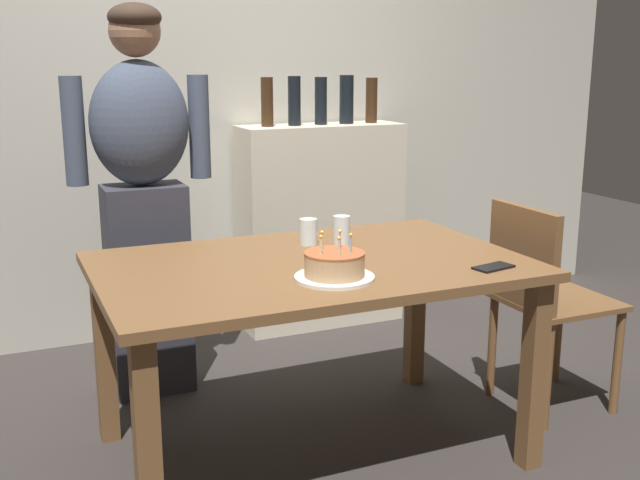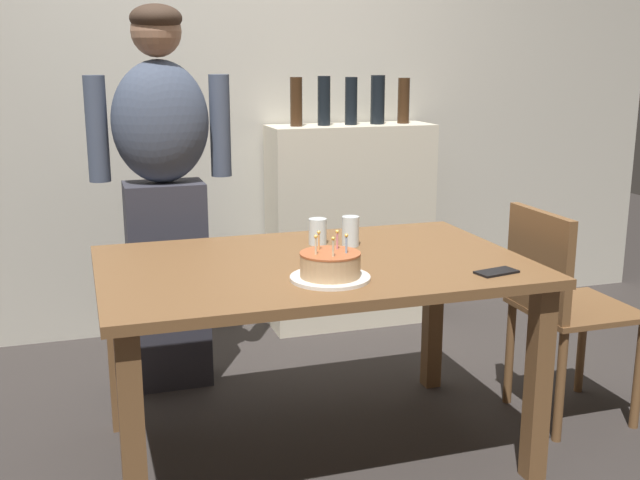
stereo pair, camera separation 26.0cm
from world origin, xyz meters
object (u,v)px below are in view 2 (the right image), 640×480
object	(u,v)px
birthday_cake	(330,267)
person_man_bearded	(164,193)
water_glass_near	(350,231)
dining_chair	(558,298)
cell_phone	(497,272)
water_glass_far	(318,231)

from	to	relation	value
birthday_cake	person_man_bearded	bearing A→B (deg)	111.38
water_glass_near	dining_chair	bearing A→B (deg)	-14.63
person_man_bearded	cell_phone	bearing A→B (deg)	130.18
water_glass_near	water_glass_far	bearing A→B (deg)	150.88
water_glass_far	dining_chair	world-z (taller)	dining_chair
water_glass_near	person_man_bearded	world-z (taller)	person_man_bearded
person_man_bearded	water_glass_far	bearing A→B (deg)	132.25
water_glass_far	cell_phone	bearing A→B (deg)	-52.00
cell_phone	birthday_cake	bearing A→B (deg)	158.53
birthday_cake	water_glass_near	xyz separation A→B (m)	(0.22, 0.41, 0.02)
person_man_bearded	dining_chair	size ratio (longest dim) A/B	1.90
birthday_cake	person_man_bearded	distance (m)	1.13
dining_chair	water_glass_far	bearing A→B (deg)	73.44
dining_chair	cell_phone	bearing A→B (deg)	122.90
person_man_bearded	dining_chair	bearing A→B (deg)	149.55
birthday_cake	dining_chair	xyz separation A→B (m)	(1.02, 0.20, -0.27)
birthday_cake	water_glass_far	bearing A→B (deg)	77.19
water_glass_far	dining_chair	bearing A→B (deg)	-16.56
birthday_cake	person_man_bearded	world-z (taller)	person_man_bearded
water_glass_far	cell_phone	xyz separation A→B (m)	(0.45, -0.57, -0.05)
water_glass_far	cell_phone	world-z (taller)	water_glass_far
cell_phone	dining_chair	distance (m)	0.60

